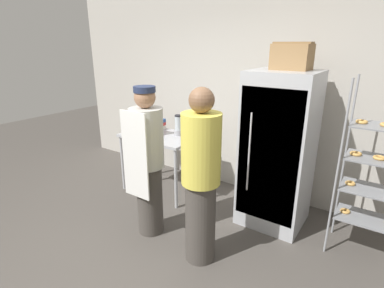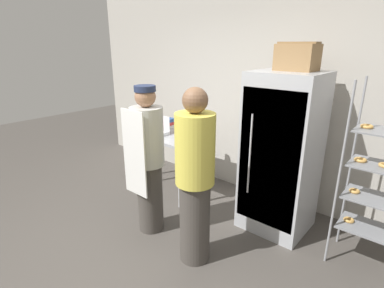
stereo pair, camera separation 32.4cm
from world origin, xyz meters
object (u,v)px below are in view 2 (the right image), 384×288
(blender_pitcher, at_px, (186,126))
(person_baker, at_px, (148,159))
(cardboard_storage_box, at_px, (297,57))
(binder_stack, at_px, (164,123))
(baking_rack, at_px, (382,182))
(donut_box, at_px, (158,131))
(person_customer, at_px, (195,179))
(refrigerator, at_px, (281,154))

(blender_pitcher, bearing_deg, person_baker, -71.51)
(cardboard_storage_box, bearing_deg, binder_stack, -178.27)
(baking_rack, height_order, donut_box, baking_rack)
(cardboard_storage_box, distance_m, person_customer, 1.64)
(baking_rack, distance_m, cardboard_storage_box, 1.44)
(donut_box, distance_m, cardboard_storage_box, 2.07)
(cardboard_storage_box, relative_size, person_baker, 0.24)
(donut_box, relative_size, binder_stack, 0.88)
(blender_pitcher, xyz_separation_m, cardboard_storage_box, (1.44, 0.12, 0.97))
(refrigerator, height_order, binder_stack, refrigerator)
(cardboard_storage_box, bearing_deg, refrigerator, -103.38)
(person_customer, bearing_deg, blender_pitcher, 134.91)
(refrigerator, xyz_separation_m, blender_pitcher, (-1.42, -0.01, 0.08))
(blender_pitcher, relative_size, person_customer, 0.17)
(binder_stack, height_order, person_baker, person_baker)
(baking_rack, height_order, binder_stack, baking_rack)
(baking_rack, xyz_separation_m, binder_stack, (-2.91, 0.10, 0.03))
(baking_rack, bearing_deg, donut_box, -175.97)
(baking_rack, xyz_separation_m, person_customer, (-1.35, -1.02, -0.02))
(refrigerator, relative_size, blender_pitcher, 6.26)
(person_baker, bearing_deg, blender_pitcher, 108.49)
(refrigerator, xyz_separation_m, person_baker, (-1.08, -1.02, -0.03))
(baking_rack, distance_m, person_baker, 2.28)
(blender_pitcher, distance_m, cardboard_storage_box, 1.74)
(donut_box, xyz_separation_m, blender_pitcher, (0.31, 0.24, 0.08))
(binder_stack, distance_m, person_customer, 1.92)
(blender_pitcher, distance_m, person_baker, 1.07)
(donut_box, height_order, person_baker, person_baker)
(blender_pitcher, xyz_separation_m, person_baker, (0.34, -1.00, -0.12))
(donut_box, xyz_separation_m, person_customer, (1.37, -0.83, -0.02))
(donut_box, distance_m, binder_stack, 0.35)
(refrigerator, bearing_deg, donut_box, -171.70)
(person_baker, bearing_deg, binder_stack, 128.22)
(cardboard_storage_box, bearing_deg, blender_pitcher, -175.44)
(binder_stack, height_order, person_customer, person_customer)
(binder_stack, bearing_deg, baking_rack, -2.03)
(donut_box, bearing_deg, refrigerator, 8.30)
(baking_rack, xyz_separation_m, person_baker, (-2.07, -0.96, -0.03))
(binder_stack, relative_size, person_baker, 0.17)
(refrigerator, bearing_deg, person_customer, -108.39)
(binder_stack, relative_size, person_customer, 0.17)
(refrigerator, height_order, person_customer, refrigerator)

